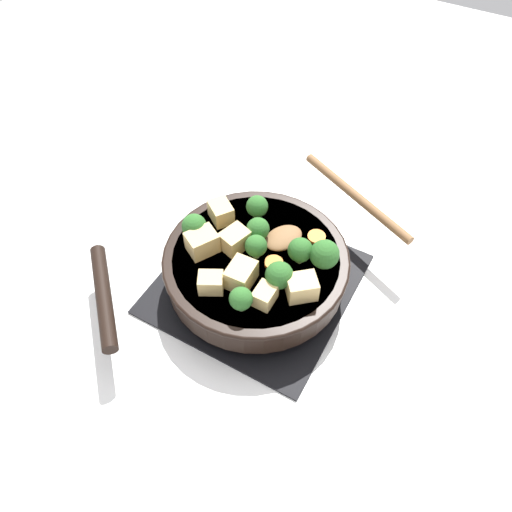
# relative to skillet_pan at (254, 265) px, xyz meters

# --- Properties ---
(ground_plane) EXTENTS (2.40, 2.40, 0.00)m
(ground_plane) POSITION_rel_skillet_pan_xyz_m (-0.00, 0.00, -0.06)
(ground_plane) COLOR white
(front_burner_grate) EXTENTS (0.31, 0.31, 0.03)m
(front_burner_grate) POSITION_rel_skillet_pan_xyz_m (-0.00, 0.00, -0.04)
(front_burner_grate) COLOR black
(front_burner_grate) RESTS_ON ground_plane
(skillet_pan) EXTENTS (0.40, 0.40, 0.05)m
(skillet_pan) POSITION_rel_skillet_pan_xyz_m (0.00, 0.00, 0.00)
(skillet_pan) COLOR black
(skillet_pan) RESTS_ON front_burner_grate
(wooden_spoon) EXTENTS (0.25, 0.24, 0.02)m
(wooden_spoon) POSITION_rel_skillet_pan_xyz_m (-0.14, 0.06, 0.03)
(wooden_spoon) COLOR brown
(wooden_spoon) RESTS_ON skillet_pan
(tofu_cube_center_large) EXTENTS (0.06, 0.06, 0.04)m
(tofu_cube_center_large) POSITION_rel_skillet_pan_xyz_m (0.03, 0.10, 0.04)
(tofu_cube_center_large) COLOR #DBB770
(tofu_cube_center_large) RESTS_ON skillet_pan
(tofu_cube_near_handle) EXTENTS (0.06, 0.06, 0.04)m
(tofu_cube_near_handle) POSITION_rel_skillet_pan_xyz_m (0.03, -0.08, 0.04)
(tofu_cube_near_handle) COLOR #DBB770
(tofu_cube_near_handle) RESTS_ON skillet_pan
(tofu_cube_east_chunk) EXTENTS (0.05, 0.04, 0.04)m
(tofu_cube_east_chunk) POSITION_rel_skillet_pan_xyz_m (0.05, 0.01, 0.04)
(tofu_cube_east_chunk) COLOR #DBB770
(tofu_cube_east_chunk) RESTS_ON skillet_pan
(tofu_cube_west_chunk) EXTENTS (0.05, 0.05, 0.03)m
(tofu_cube_west_chunk) POSITION_rel_skillet_pan_xyz_m (-0.04, -0.09, 0.04)
(tofu_cube_west_chunk) COLOR #DBB770
(tofu_cube_west_chunk) RESTS_ON skillet_pan
(tofu_cube_back_piece) EXTENTS (0.05, 0.05, 0.03)m
(tofu_cube_back_piece) POSITION_rel_skillet_pan_xyz_m (-0.00, -0.04, 0.04)
(tofu_cube_back_piece) COLOR #DBB770
(tofu_cube_back_piece) RESTS_ON skillet_pan
(tofu_cube_front_piece) EXTENTS (0.04, 0.03, 0.03)m
(tofu_cube_front_piece) POSITION_rel_skillet_pan_xyz_m (0.07, 0.06, 0.04)
(tofu_cube_front_piece) COLOR #DBB770
(tofu_cube_front_piece) RESTS_ON skillet_pan
(tofu_cube_mid_small) EXTENTS (0.04, 0.05, 0.03)m
(tofu_cube_mid_small) POSITION_rel_skillet_pan_xyz_m (0.09, -0.03, 0.04)
(tofu_cube_mid_small) COLOR #DBB770
(tofu_cube_mid_small) RESTS_ON skillet_pan
(broccoli_floret_near_spoon) EXTENTS (0.04, 0.04, 0.04)m
(broccoli_floret_near_spoon) POSITION_rel_skillet_pan_xyz_m (-0.08, -0.04, 0.05)
(broccoli_floret_near_spoon) COLOR #709956
(broccoli_floret_near_spoon) RESTS_ON skillet_pan
(broccoli_floret_center_top) EXTENTS (0.05, 0.05, 0.05)m
(broccoli_floret_center_top) POSITION_rel_skillet_pan_xyz_m (-0.04, 0.10, 0.05)
(broccoli_floret_center_top) COLOR #709956
(broccoli_floret_center_top) RESTS_ON skillet_pan
(broccoli_floret_east_rim) EXTENTS (0.04, 0.04, 0.04)m
(broccoli_floret_east_rim) POSITION_rel_skillet_pan_xyz_m (0.09, 0.03, 0.05)
(broccoli_floret_east_rim) COLOR #709956
(broccoli_floret_east_rim) RESTS_ON skillet_pan
(broccoli_floret_west_rim) EXTENTS (0.04, 0.04, 0.04)m
(broccoli_floret_west_rim) POSITION_rel_skillet_pan_xyz_m (-0.00, 0.00, 0.05)
(broccoli_floret_west_rim) COLOR #709956
(broccoli_floret_west_rim) RESTS_ON skillet_pan
(broccoli_floret_north_edge) EXTENTS (0.04, 0.04, 0.05)m
(broccoli_floret_north_edge) POSITION_rel_skillet_pan_xyz_m (0.03, 0.06, 0.05)
(broccoli_floret_north_edge) COLOR #709956
(broccoli_floret_north_edge) RESTS_ON skillet_pan
(broccoli_floret_south_cluster) EXTENTS (0.04, 0.04, 0.05)m
(broccoli_floret_south_cluster) POSITION_rel_skillet_pan_xyz_m (0.01, -0.10, 0.05)
(broccoli_floret_south_cluster) COLOR #709956
(broccoli_floret_south_cluster) RESTS_ON skillet_pan
(broccoli_floret_mid_floret) EXTENTS (0.04, 0.04, 0.05)m
(broccoli_floret_mid_floret) POSITION_rel_skillet_pan_xyz_m (-0.03, 0.07, 0.05)
(broccoli_floret_mid_floret) COLOR #709956
(broccoli_floret_mid_floret) RESTS_ON skillet_pan
(broccoli_floret_small_inner) EXTENTS (0.04, 0.04, 0.04)m
(broccoli_floret_small_inner) POSITION_rel_skillet_pan_xyz_m (-0.03, -0.01, 0.05)
(broccoli_floret_small_inner) COLOR #709956
(broccoli_floret_small_inner) RESTS_ON skillet_pan
(carrot_slice_orange_thin) EXTENTS (0.03, 0.03, 0.01)m
(carrot_slice_orange_thin) POSITION_rel_skillet_pan_xyz_m (-0.00, 0.03, 0.02)
(carrot_slice_orange_thin) COLOR orange
(carrot_slice_orange_thin) RESTS_ON skillet_pan
(carrot_slice_near_center) EXTENTS (0.03, 0.03, 0.01)m
(carrot_slice_near_center) POSITION_rel_skillet_pan_xyz_m (-0.09, 0.07, 0.02)
(carrot_slice_near_center) COLOR orange
(carrot_slice_near_center) RESTS_ON skillet_pan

